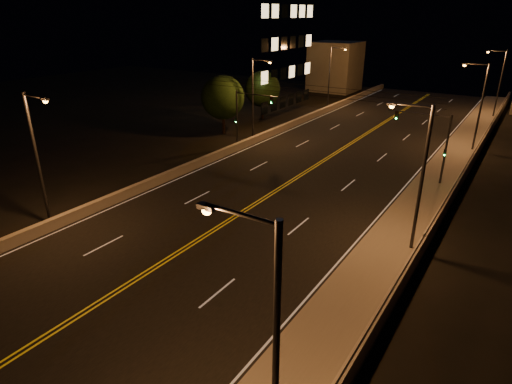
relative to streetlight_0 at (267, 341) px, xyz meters
The scene contains 20 objects.
road 20.42m from the streetlight_0, 125.66° to the left, with size 18.00×120.00×0.02m, color black.
sidewalk 16.84m from the streetlight_0, 92.56° to the left, with size 3.60×120.00×0.30m, color gray.
curb 17.04m from the streetlight_0, 99.16° to the left, with size 0.14×120.00×0.15m, color gray.
parapet_wall 16.67m from the streetlight_0, 86.67° to the left, with size 0.30×120.00×1.00m, color #AA9E8E.
jersey_barrier 26.59m from the streetlight_0, 142.15° to the left, with size 0.45×120.00×0.79m, color #AA9E8E.
distant_building_left 73.86m from the streetlight_0, 111.87° to the left, with size 8.00×8.00×8.69m, color gray.
parapet_rail 16.53m from the streetlight_0, 86.67° to the left, with size 0.06×0.06×120.00m, color black.
lane_markings 20.36m from the streetlight_0, 125.79° to the left, with size 17.32×116.00×0.00m.
streetlight_0 is the anchor object (origin of this frame).
streetlight_1 16.29m from the streetlight_0, 90.00° to the left, with size 2.55×0.28×8.98m.
streetlight_2 40.54m from the streetlight_0, 90.00° to the left, with size 2.55×0.28×8.98m.
streetlight_3 59.28m from the streetlight_0, 90.00° to the left, with size 2.55×0.28×8.98m.
streetlight_4 22.43m from the streetlight_0, 162.90° to the left, with size 2.55×0.28×8.98m.
streetlight_5 38.60m from the streetlight_0, 123.73° to the left, with size 2.55×0.28×8.98m.
streetlight_6 56.98m from the streetlight_0, 112.10° to the left, with size 2.55×0.28×8.98m.
traffic_signal_right 28.55m from the streetlight_0, 93.06° to the left, with size 5.11×0.31×6.08m.
traffic_signal_left 35.00m from the streetlight_0, 125.51° to the left, with size 5.11×0.31×6.08m.
overhead_wires 28.11m from the streetlight_0, 114.27° to the left, with size 22.00×0.03×0.83m.
tree_0 41.35m from the streetlight_0, 128.88° to the left, with size 5.09×5.09×6.90m.
tree_1 49.02m from the streetlight_0, 122.42° to the left, with size 4.73×4.73×6.42m.
Camera 1 is at (16.25, -3.89, 13.46)m, focal length 30.00 mm.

